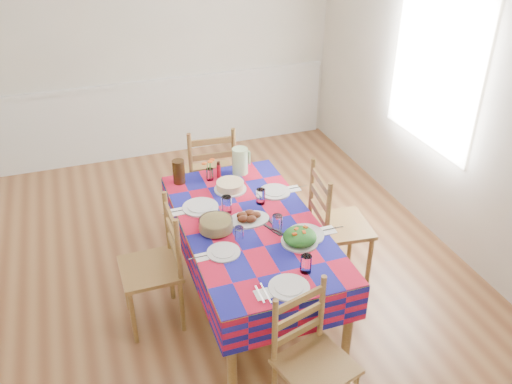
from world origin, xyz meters
The scene contains 23 objects.
room centered at (0.00, 0.00, 1.35)m, with size 4.58×5.08×2.78m.
wainscot centered at (0.00, 2.48, 0.49)m, with size 4.41×0.06×0.92m.
window_right centered at (2.23, 0.30, 1.50)m, with size 1.40×1.40×0.00m, color white.
dining_table centered at (0.33, -0.33, 0.63)m, with size 0.98×1.83×0.71m.
setting_near_head centered at (0.37, -1.05, 0.74)m, with size 0.43×0.28×0.13m.
setting_left_near centered at (0.09, -0.57, 0.74)m, with size 0.42×0.25×0.11m.
setting_left_far centered at (0.09, -0.05, 0.74)m, with size 0.51×0.30×0.13m.
setting_right_near centered at (0.59, -0.56, 0.74)m, with size 0.51×0.29×0.13m.
setting_right_far centered at (0.61, -0.02, 0.74)m, with size 0.48×0.28×0.12m.
meat_platter centered at (0.33, -0.29, 0.74)m, with size 0.32×0.23×0.06m.
salad_platter centered at (0.58, -0.67, 0.75)m, with size 0.26×0.26×0.11m.
pasta_bowl centered at (0.06, -0.33, 0.76)m, with size 0.25×0.25×0.09m.
cake centered at (0.33, 0.19, 0.75)m, with size 0.27×0.27×0.07m.
serving_utensils centered at (0.46, -0.41, 0.71)m, with size 0.13×0.30×0.01m.
flower_vase centered at (0.22, 0.40, 0.79)m, with size 0.12×0.10×0.20m.
hot_sauce centered at (0.30, 0.42, 0.78)m, with size 0.04×0.04×0.15m, color #AE0D1E.
green_pitcher centered at (0.50, 0.44, 0.83)m, with size 0.13×0.13×0.23m, color #B3DB9A.
tea_pitcher centered at (-0.03, 0.44, 0.81)m, with size 0.10×0.10×0.20m, color #321E0B.
name_card centered at (0.31, -1.18, 0.72)m, with size 0.07×0.02×0.02m, color silver.
chair_near centered at (0.32, -1.47, 0.46)m, with size 0.50×0.49×0.93m.
chair_far centered at (0.33, 0.82, 0.51)m, with size 0.48×0.46×1.03m.
chair_left centered at (-0.39, -0.33, 0.49)m, with size 0.42×0.44×0.99m.
chair_right centered at (1.05, -0.32, 0.51)m, with size 0.49×0.51×1.04m.
Camera 1 is at (-0.74, -3.48, 2.96)m, focal length 38.00 mm.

